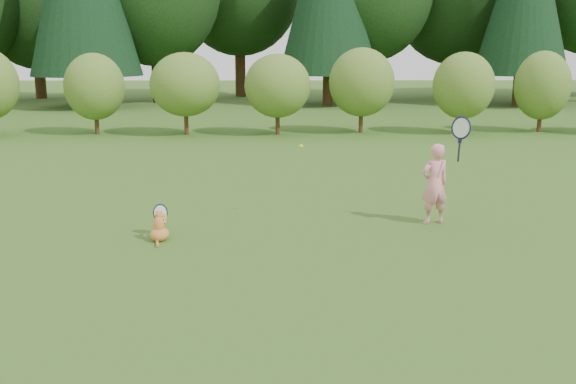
{
  "coord_description": "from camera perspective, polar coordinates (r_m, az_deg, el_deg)",
  "views": [
    {
      "loc": [
        0.06,
        -8.21,
        2.71
      ],
      "look_at": [
        0.2,
        0.8,
        0.7
      ],
      "focal_mm": 40.0,
      "sensor_mm": 36.0,
      "label": 1
    }
  ],
  "objects": [
    {
      "name": "ground",
      "position": [
        8.64,
        -1.25,
        -5.7
      ],
      "size": [
        100.0,
        100.0,
        0.0
      ],
      "primitive_type": "plane",
      "color": "#2E5919",
      "rests_on": "ground"
    },
    {
      "name": "cat",
      "position": [
        9.45,
        -11.37,
        -2.87
      ],
      "size": [
        0.39,
        0.63,
        0.62
      ],
      "rotation": [
        0.0,
        0.0,
        -0.21
      ],
      "color": "orange",
      "rests_on": "ground"
    },
    {
      "name": "child",
      "position": [
        10.32,
        12.98,
        0.86
      ],
      "size": [
        0.75,
        0.51,
        1.92
      ],
      "rotation": [
        0.0,
        0.0,
        3.46
      ],
      "color": "pink",
      "rests_on": "ground"
    },
    {
      "name": "tennis_ball",
      "position": [
        10.29,
        1.18,
        4.09
      ],
      "size": [
        0.07,
        0.07,
        0.07
      ],
      "color": "#AFD819",
      "rests_on": "ground"
    },
    {
      "name": "shrub_row",
      "position": [
        21.25,
        -1.05,
        9.04
      ],
      "size": [
        28.0,
        3.0,
        2.8
      ],
      "primitive_type": null,
      "color": "#436820",
      "rests_on": "ground"
    }
  ]
}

